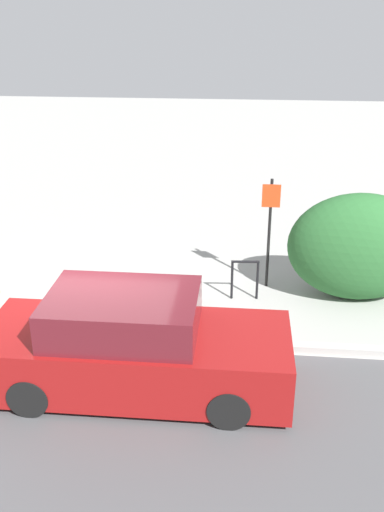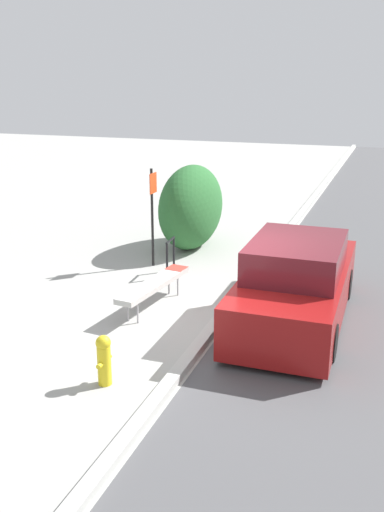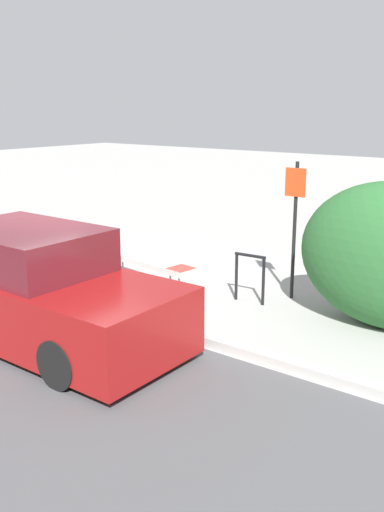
# 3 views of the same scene
# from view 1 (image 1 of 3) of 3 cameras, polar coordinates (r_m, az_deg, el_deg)

# --- Properties ---
(ground_plane) EXTENTS (60.00, 60.00, 0.00)m
(ground_plane) POSITION_cam_1_polar(r_m,az_deg,el_deg) (10.19, -9.11, -8.28)
(ground_plane) COLOR #9E9E99
(curb) EXTENTS (60.00, 0.20, 0.13)m
(curb) POSITION_cam_1_polar(r_m,az_deg,el_deg) (10.16, -9.13, -7.97)
(curb) COLOR #A8A8A3
(curb) RESTS_ON ground_plane
(bench) EXTENTS (2.23, 0.64, 0.54)m
(bench) POSITION_cam_1_polar(r_m,az_deg,el_deg) (11.04, -4.72, -2.65)
(bench) COLOR #99999E
(bench) RESTS_ON ground_plane
(bike_rack) EXTENTS (0.55, 0.09, 0.83)m
(bike_rack) POSITION_cam_1_polar(r_m,az_deg,el_deg) (11.26, 5.31, -1.96)
(bike_rack) COLOR black
(bike_rack) RESTS_ON ground_plane
(sign_post) EXTENTS (0.36, 0.08, 2.30)m
(sign_post) POSITION_cam_1_polar(r_m,az_deg,el_deg) (11.50, 7.77, 3.23)
(sign_post) COLOR black
(sign_post) RESTS_ON ground_plane
(shrub_hedge) EXTENTS (2.78, 1.44, 2.16)m
(shrub_hedge) POSITION_cam_1_polar(r_m,az_deg,el_deg) (11.51, 16.40, 0.85)
(shrub_hedge) COLOR #28602D
(shrub_hedge) RESTS_ON ground_plane
(parked_car_near) EXTENTS (4.54, 1.78, 1.56)m
(parked_car_near) POSITION_cam_1_polar(r_m,az_deg,el_deg) (8.60, -5.82, -9.09)
(parked_car_near) COLOR black
(parked_car_near) RESTS_ON ground_plane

